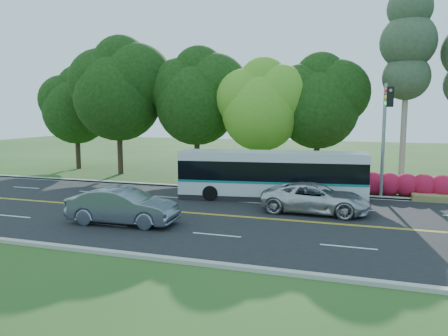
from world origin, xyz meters
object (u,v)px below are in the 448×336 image
(traffic_signal, at_px, (385,123))
(suv, at_px, (315,198))
(sedan, at_px, (123,206))
(transit_bus, at_px, (271,176))

(traffic_signal, height_order, suv, traffic_signal)
(traffic_signal, xyz_separation_m, sedan, (-11.83, -8.49, -3.79))
(transit_bus, bearing_deg, sedan, -132.21)
(sedan, bearing_deg, transit_bus, -38.14)
(transit_bus, height_order, suv, transit_bus)
(traffic_signal, bearing_deg, suv, -135.55)
(traffic_signal, xyz_separation_m, suv, (-3.40, -3.34, -3.88))
(traffic_signal, distance_m, transit_bus, 7.14)
(transit_bus, xyz_separation_m, sedan, (-5.48, -7.89, -0.58))
(traffic_signal, height_order, transit_bus, traffic_signal)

